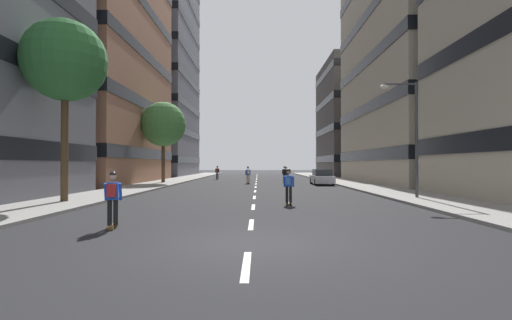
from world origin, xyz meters
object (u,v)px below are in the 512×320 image
skater_2 (286,174)px  skater_3 (113,196)px  streetlamp_right (410,126)px  skater_0 (284,173)px  street_tree_near (65,61)px  skater_4 (289,184)px  skater_1 (248,174)px  skater_5 (217,172)px  street_tree_mid (163,124)px  parked_car_near (322,177)px

skater_2 → skater_3: 26.54m
streetlamp_right → skater_0: bearing=105.4°
street_tree_near → skater_4: 12.91m
street_tree_near → skater_1: bearing=65.7°
skater_5 → streetlamp_right: bearing=-62.9°
streetlamp_right → skater_1: size_ratio=3.65×
streetlamp_right → street_tree_mid: bearing=137.0°
streetlamp_right → skater_4: 8.14m
parked_car_near → street_tree_near: (-16.00, -17.45, 6.52)m
street_tree_near → street_tree_mid: size_ratio=1.11×
street_tree_mid → skater_1: 10.12m
street_tree_mid → parked_car_near: bearing=-7.1°
streetlamp_right → skater_5: 30.70m
streetlamp_right → skater_3: (-13.13, -9.40, -3.12)m
streetlamp_right → skater_2: 17.41m
skater_0 → skater_1: size_ratio=1.00×
skater_0 → skater_2: same height
streetlamp_right → skater_5: bearing=117.1°
streetlamp_right → skater_2: size_ratio=3.65×
skater_0 → skater_5: (-8.28, 6.70, 0.03)m
skater_3 → street_tree_near: bearing=126.5°
parked_car_near → skater_5: (-11.54, 12.03, 0.32)m
parked_car_near → streetlamp_right: streetlamp_right is taller
street_tree_near → skater_2: size_ratio=5.16×
skater_1 → skater_2: same height
street_tree_near → skater_5: 30.45m
skater_0 → skater_4: same height
skater_1 → skater_3: bearing=-97.5°
skater_0 → skater_5: bearing=141.0°
skater_1 → streetlamp_right: bearing=-60.6°
street_tree_near → skater_1: (8.76, 19.42, -6.21)m
street_tree_mid → streetlamp_right: 25.21m
parked_car_near → skater_5: skater_5 is taller
street_tree_mid → skater_1: size_ratio=4.65×
parked_car_near → skater_3: skater_3 is taller
skater_1 → skater_5: same height
street_tree_mid → skater_3: size_ratio=4.65×
skater_2 → skater_5: same height
skater_0 → street_tree_near: bearing=-119.2°
parked_car_near → skater_2: bearing=164.5°
street_tree_mid → skater_3: (5.25, -26.55, -5.08)m
skater_5 → parked_car_near: bearing=-46.2°
streetlamp_right → skater_4: streetlamp_right is taller
street_tree_near → skater_3: size_ratio=5.16×
skater_2 → skater_3: size_ratio=1.00×
skater_2 → skater_5: bearing=126.2°
parked_car_near → skater_4: bearing=-104.8°
skater_1 → street_tree_mid: bearing=179.9°
parked_car_near → street_tree_mid: street_tree_mid is taller
skater_0 → skater_5: same height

